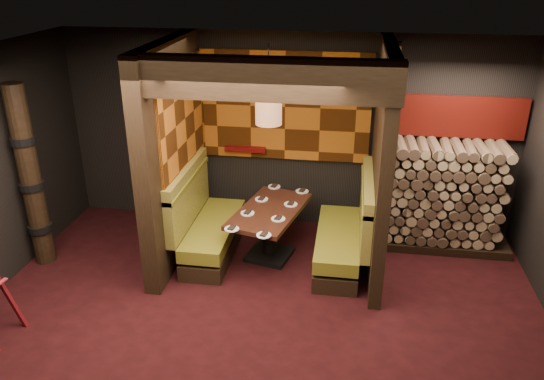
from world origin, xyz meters
The scene contains 18 objects.
floor centered at (0.00, 0.00, -0.01)m, with size 6.50×5.50×0.02m, color black.
ceiling centered at (0.00, 0.00, 2.86)m, with size 6.50×5.50×0.02m, color black.
wall_back centered at (0.00, 2.76, 1.43)m, with size 6.50×0.02×2.85m, color black.
partition_left centered at (-1.35, 1.65, 1.43)m, with size 0.20×2.20×2.85m, color black.
partition_right centered at (1.30, 1.70, 1.43)m, with size 0.15×2.10×2.85m, color black.
header_beam centered at (-0.02, 0.70, 2.63)m, with size 2.85×0.18×0.44m, color black.
tapa_back_panel centered at (-0.02, 2.71, 1.82)m, with size 2.40×0.06×1.55m, color #A05314.
tapa_side_panel centered at (-1.23, 1.82, 1.85)m, with size 0.04×1.85×1.45m, color #A05314.
lacquer_shelf centered at (-0.60, 2.65, 1.18)m, with size 0.60×0.12×0.07m, color #520809.
booth_bench_left centered at (-0.96, 1.65, 0.40)m, with size 0.68×1.60×1.14m.
booth_bench_right centered at (0.93, 1.65, 0.40)m, with size 0.68×1.60×1.14m.
dining_table centered at (-0.09, 1.66, 0.48)m, with size 1.03×1.49×0.71m.
place_settings centered at (-0.09, 1.66, 0.73)m, with size 0.92×1.63×0.03m.
pendant_lamp centered at (-0.09, 1.61, 2.11)m, with size 0.32×0.32×0.96m.
totem_column centered at (-3.05, 1.10, 1.19)m, with size 0.31×0.31×2.40m.
firewood_stack centered at (2.29, 2.35, 0.75)m, with size 1.73×0.70×1.50m.
mosaic_header centered at (2.29, 2.68, 1.78)m, with size 1.83×0.10×0.56m, color maroon.
bay_front_post centered at (1.39, 1.96, 1.43)m, with size 0.08×0.08×2.85m, color black.
Camera 1 is at (0.89, -4.53, 3.76)m, focal length 35.00 mm.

